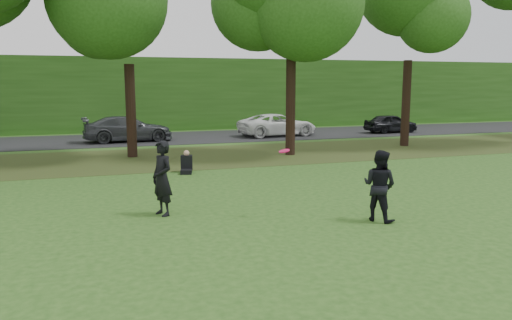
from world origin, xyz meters
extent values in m
plane|color=#264C17|center=(0.00, 0.00, 0.00)|extent=(120.00, 120.00, 0.00)
cube|color=#453B18|center=(0.00, 13.00, 0.01)|extent=(60.00, 7.00, 0.01)
cube|color=black|center=(0.00, 21.00, 0.01)|extent=(70.00, 7.00, 0.02)
cube|color=#275117|center=(0.00, 27.00, 2.50)|extent=(70.00, 3.00, 5.00)
imported|color=black|center=(-3.06, 3.43, 0.95)|extent=(0.70, 0.82, 1.89)
imported|color=black|center=(1.85, 1.30, 0.86)|extent=(1.00, 1.06, 1.73)
imported|color=#414349|center=(-2.76, 19.95, 0.73)|extent=(5.02, 2.30, 1.42)
imported|color=white|center=(6.31, 20.10, 0.70)|extent=(5.16, 2.85, 1.37)
imported|color=black|center=(14.19, 19.69, 0.63)|extent=(3.70, 1.72, 1.23)
cylinder|color=#E9135C|center=(-0.23, 2.28, 1.67)|extent=(0.37, 0.38, 0.11)
cube|color=black|center=(-1.45, 9.00, 0.08)|extent=(0.52, 0.64, 0.16)
cube|color=black|center=(-1.39, 9.27, 0.36)|extent=(0.49, 0.43, 0.56)
sphere|color=tan|center=(-1.39, 9.27, 0.72)|extent=(0.22, 0.22, 0.22)
cylinder|color=black|center=(-3.00, 13.90, 2.06)|extent=(0.44, 0.44, 4.12)
cylinder|color=black|center=(4.00, 12.30, 2.31)|extent=(0.44, 0.44, 4.62)
cylinder|color=black|center=(11.00, 13.50, 2.23)|extent=(0.44, 0.44, 4.45)
sphere|color=#275117|center=(11.00, 13.50, 7.42)|extent=(6.20, 6.20, 6.20)
camera|label=1|loc=(-4.65, -8.95, 3.32)|focal=35.00mm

